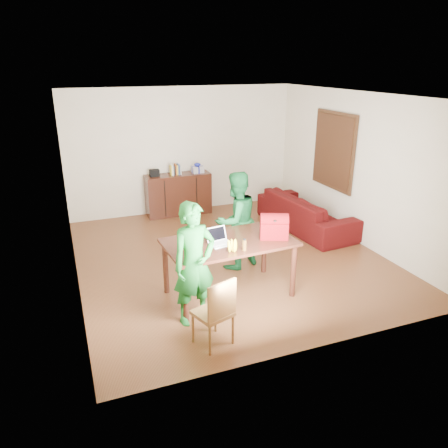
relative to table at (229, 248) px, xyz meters
name	(u,v)px	position (x,y,z in m)	size (l,w,h in m)	color
room	(227,182)	(0.48, 1.33, 0.58)	(5.20, 5.70, 2.90)	#4C2613
table	(229,248)	(0.00, 0.00, 0.00)	(1.84, 1.10, 0.84)	black
chair	(214,325)	(-0.61, -1.04, -0.47)	(0.50, 0.49, 0.88)	brown
person_near	(194,264)	(-0.66, -0.47, 0.08)	(0.59, 0.39, 1.61)	#15601F
person_far	(236,221)	(0.45, 0.83, 0.07)	(0.77, 0.60, 1.59)	#135928
laptop	(221,242)	(-0.15, -0.08, 0.15)	(0.33, 0.26, 0.21)	white
bananas	(232,249)	(-0.10, -0.35, 0.14)	(0.18, 0.11, 0.07)	gold
bottle	(244,245)	(0.07, -0.37, 0.19)	(0.06, 0.06, 0.17)	#563713
red_bag	(274,228)	(0.63, -0.12, 0.25)	(0.39, 0.22, 0.29)	#6C0807
sofa	(306,212)	(2.42, 1.94, -0.39)	(2.31, 0.90, 0.67)	#330611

